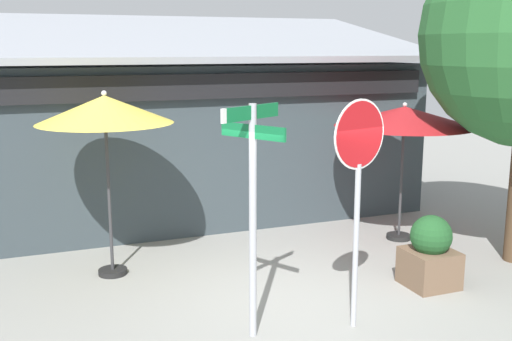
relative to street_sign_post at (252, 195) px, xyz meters
The scene contains 7 objects.
ground_plane 2.19m from the street_sign_post, 43.69° to the left, with size 28.00×28.00×0.10m, color gray.
cafe_building 6.23m from the street_sign_post, 83.30° to the left, with size 9.84×4.97×4.19m.
street_sign_post is the anchor object (origin of this frame).
stop_sign 1.32m from the street_sign_post, ahead, with size 0.81×0.25×2.86m.
patio_umbrella_mustard_left 3.08m from the street_sign_post, 115.60° to the left, with size 2.01×2.01×2.83m.
patio_umbrella_crimson_center 4.66m from the street_sign_post, 33.80° to the left, with size 2.47×2.47×2.50m.
sidewalk_planter 3.28m from the street_sign_post, 10.09° to the left, with size 0.70×0.70×1.07m.
Camera 1 is at (-3.34, -7.24, 3.45)m, focal length 42.57 mm.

